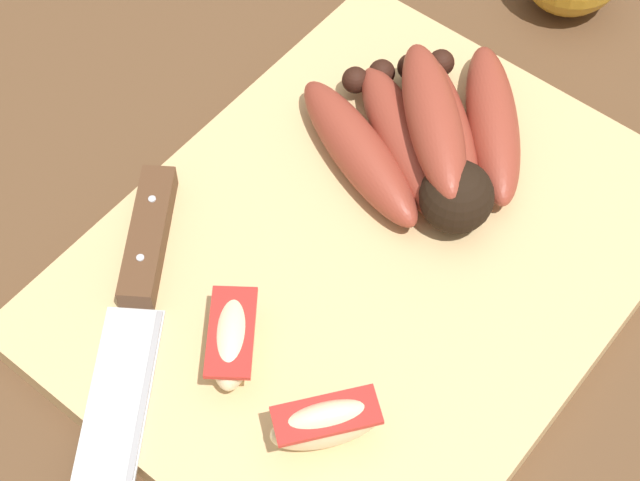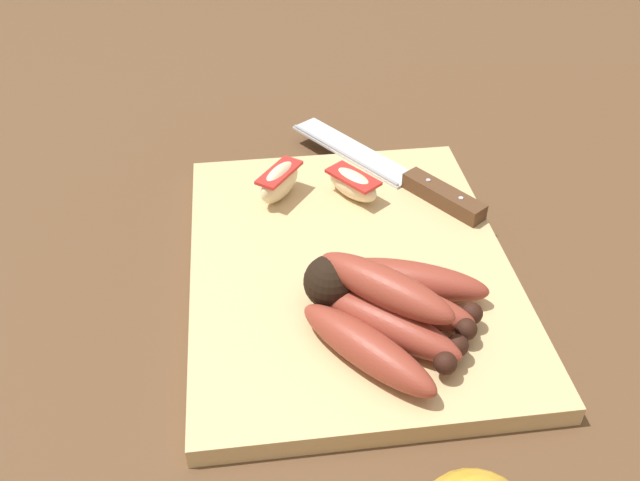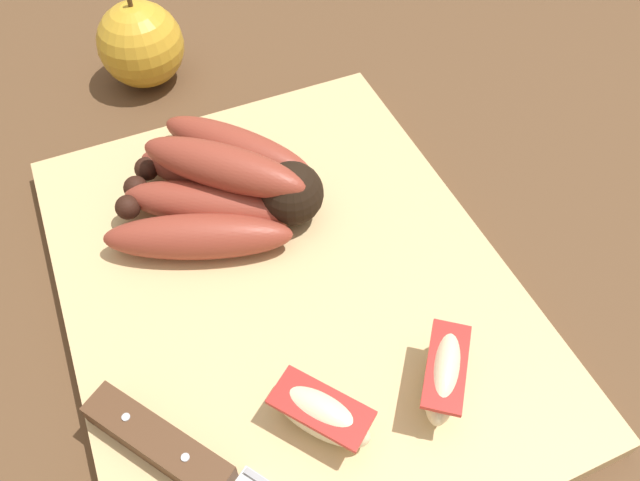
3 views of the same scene
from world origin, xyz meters
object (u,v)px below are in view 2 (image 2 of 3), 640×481
apple_wedge_near (280,181)px  apple_wedge_middle (353,184)px  chefs_knife (409,179)px  banana_bunch (384,305)px

apple_wedge_near → apple_wedge_middle: (0.01, 0.08, -0.00)m
chefs_knife → apple_wedge_near: size_ratio=3.78×
chefs_knife → banana_bunch: bearing=-18.9°
banana_bunch → apple_wedge_middle: bearing=178.5°
chefs_knife → apple_wedge_middle: size_ratio=3.63×
banana_bunch → apple_wedge_near: banana_bunch is taller
apple_wedge_near → apple_wedge_middle: bearing=83.7°
chefs_knife → apple_wedge_near: 0.15m
apple_wedge_near → apple_wedge_middle: size_ratio=0.96×
banana_bunch → chefs_knife: size_ratio=0.74×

